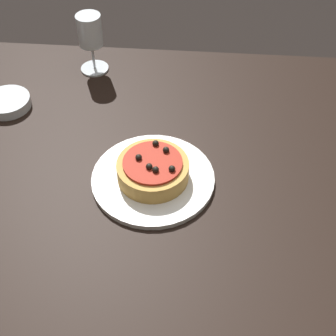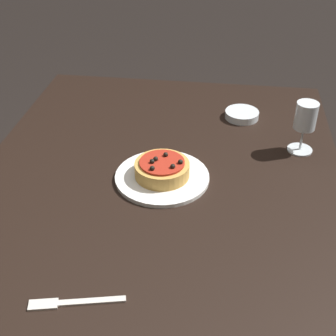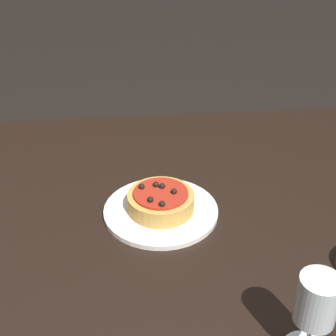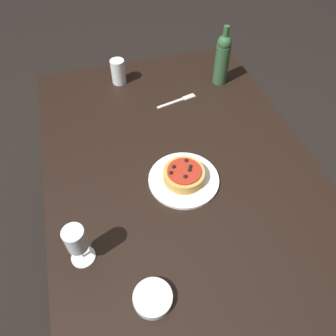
# 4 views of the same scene
# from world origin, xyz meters

# --- Properties ---
(ground_plane) EXTENTS (14.00, 14.00, 0.00)m
(ground_plane) POSITION_xyz_m (0.00, 0.00, 0.00)
(ground_plane) COLOR black
(dining_table) EXTENTS (1.51, 1.05, 0.73)m
(dining_table) POSITION_xyz_m (0.00, 0.00, 0.65)
(dining_table) COLOR black
(dining_table) RESTS_ON ground_plane
(dinner_plate) EXTENTS (0.27, 0.27, 0.01)m
(dinner_plate) POSITION_xyz_m (-0.09, 0.01, 0.73)
(dinner_plate) COLOR white
(dinner_plate) RESTS_ON dining_table
(pizza) EXTENTS (0.15, 0.15, 0.06)m
(pizza) POSITION_xyz_m (-0.09, 0.01, 0.76)
(pizza) COLOR gold
(pizza) RESTS_ON dinner_plate
(wine_glass) EXTENTS (0.08, 0.08, 0.16)m
(wine_glass) POSITION_xyz_m (-0.29, 0.41, 0.84)
(wine_glass) COLOR silver
(wine_glass) RESTS_ON dining_table
(side_bowl) EXTENTS (0.12, 0.12, 0.02)m
(side_bowl) POSITION_xyz_m (-0.48, 0.23, 0.74)
(side_bowl) COLOR silver
(side_bowl) RESTS_ON dining_table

